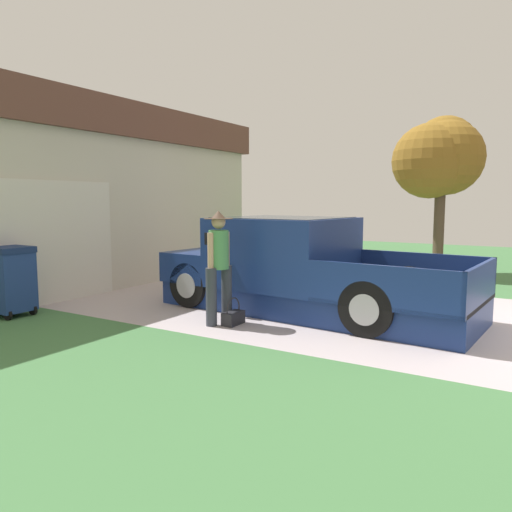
% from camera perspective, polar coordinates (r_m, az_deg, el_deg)
% --- Properties ---
extents(pickup_truck, '(2.33, 5.45, 1.61)m').
position_cam_1_polar(pickup_truck, '(8.56, 4.07, -1.45)').
color(pickup_truck, navy).
rests_on(pickup_truck, ground).
extents(person_with_hat, '(0.51, 0.44, 1.74)m').
position_cam_1_polar(person_with_hat, '(7.54, -4.33, -0.78)').
color(person_with_hat, '#333842').
rests_on(person_with_hat, ground).
extents(handbag, '(0.38, 0.20, 0.42)m').
position_cam_1_polar(handbag, '(7.62, -2.66, -7.05)').
color(handbag, '#232328').
rests_on(handbag, ground).
extents(house_with_garage, '(10.37, 6.94, 4.03)m').
position_cam_1_polar(house_with_garage, '(13.39, -26.13, 6.38)').
color(house_with_garage, beige).
rests_on(house_with_garage, ground).
extents(front_yard_tree, '(2.24, 2.23, 4.06)m').
position_cam_1_polar(front_yard_tree, '(13.60, 20.53, 10.68)').
color(front_yard_tree, brown).
rests_on(front_yard_tree, ground).
extents(wheeled_trash_bin, '(0.60, 0.72, 1.15)m').
position_cam_1_polar(wheeled_trash_bin, '(9.06, -26.72, -2.36)').
color(wheeled_trash_bin, navy).
rests_on(wheeled_trash_bin, ground).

